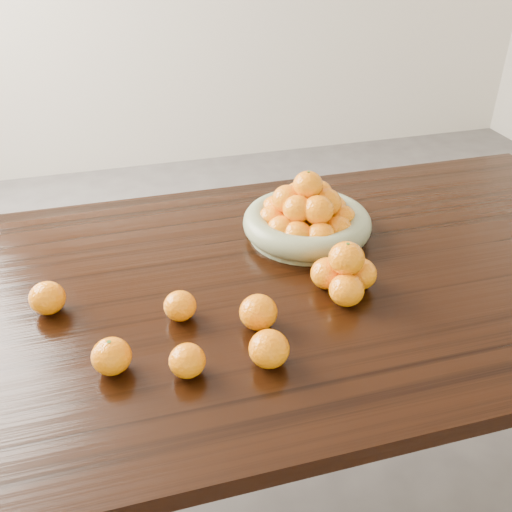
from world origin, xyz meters
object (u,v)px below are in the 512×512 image
object	(u,v)px
fruit_bowl	(307,218)
loose_orange_0	(111,356)
orange_pyramid	(345,273)
dining_table	(272,309)

from	to	relation	value
fruit_bowl	loose_orange_0	xyz separation A→B (m)	(-0.51, -0.37, -0.02)
fruit_bowl	orange_pyramid	bearing A→B (deg)	-91.09
fruit_bowl	orange_pyramid	world-z (taller)	fruit_bowl
loose_orange_0	fruit_bowl	bearing A→B (deg)	35.86
dining_table	fruit_bowl	distance (m)	0.26
fruit_bowl	orange_pyramid	distance (m)	0.26
orange_pyramid	loose_orange_0	bearing A→B (deg)	-167.33
dining_table	fruit_bowl	size ratio (longest dim) A/B	6.08
dining_table	fruit_bowl	world-z (taller)	fruit_bowl
orange_pyramid	fruit_bowl	bearing A→B (deg)	88.91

